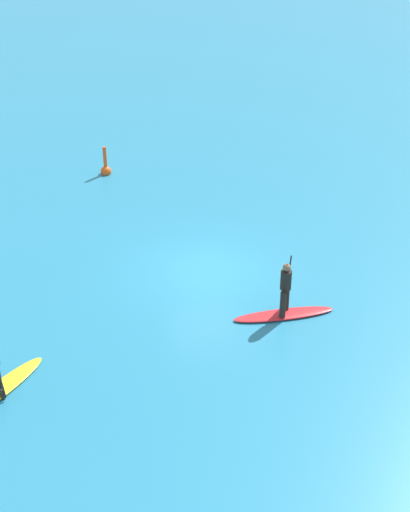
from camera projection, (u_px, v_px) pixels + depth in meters
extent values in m
plane|color=teal|center=(205.00, 269.00, 24.10)|extent=(120.00, 120.00, 0.00)
ellipsoid|color=red|center=(284.00, 314.00, 21.63)|extent=(3.16, 0.78, 0.11)
cylinder|color=black|center=(283.00, 305.00, 21.22)|extent=(0.19, 0.19, 0.86)
cylinder|color=black|center=(286.00, 297.00, 21.57)|extent=(0.19, 0.19, 0.86)
cylinder|color=black|center=(286.00, 280.00, 21.03)|extent=(0.35, 0.35, 0.61)
sphere|color=brown|center=(287.00, 268.00, 20.82)|extent=(0.26, 0.26, 0.24)
cylinder|color=black|center=(288.00, 281.00, 21.38)|extent=(0.07, 0.40, 1.91)
cube|color=black|center=(286.00, 306.00, 21.83)|extent=(0.07, 0.20, 0.32)
cube|color=black|center=(1.00, 394.00, 18.30)|extent=(0.18, 0.19, 0.32)
sphere|color=#E55119|center=(106.00, 171.00, 31.18)|extent=(0.47, 0.47, 0.47)
cylinder|color=#E55119|center=(105.00, 160.00, 30.93)|extent=(0.16, 0.16, 1.24)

